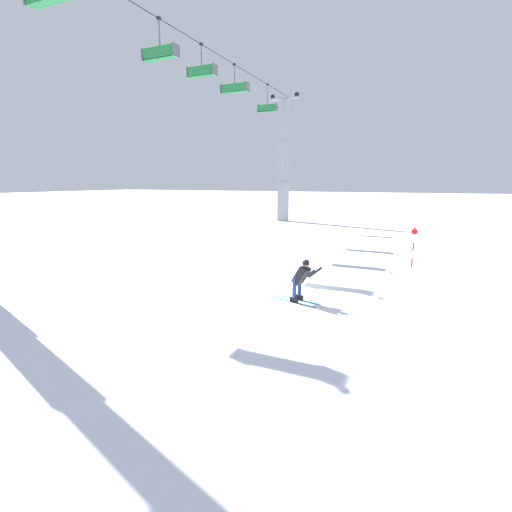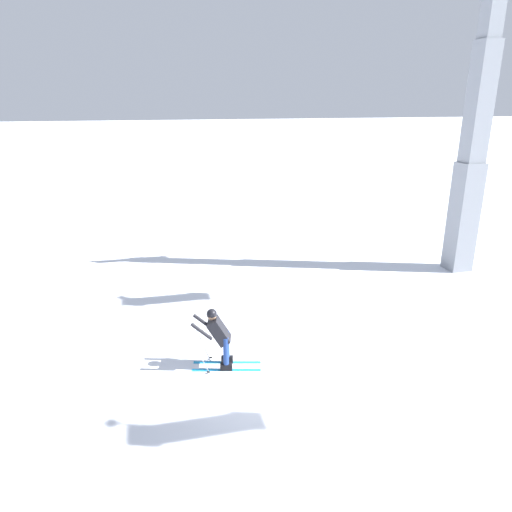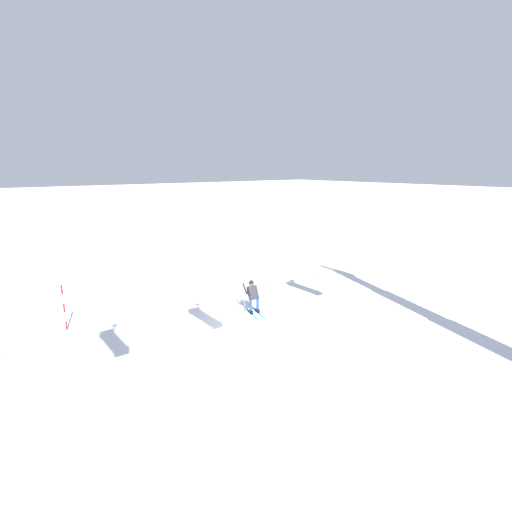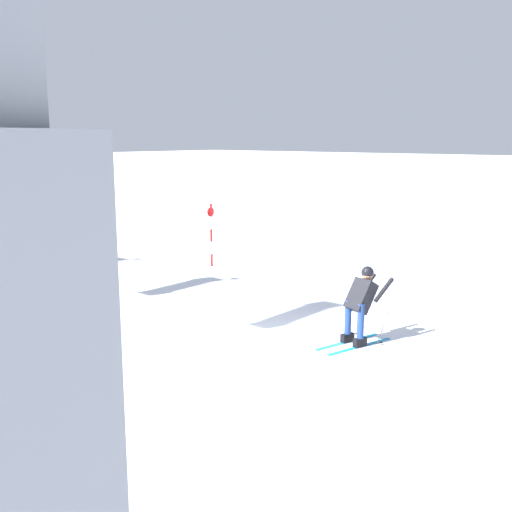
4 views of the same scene
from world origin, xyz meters
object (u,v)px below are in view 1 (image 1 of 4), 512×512
Objects in this scene: skier_carving_main at (302,277)px; lift_tower_far at (284,170)px; chairlift_seat_fourth at (234,88)px; chairlift_seat_middle at (201,71)px; chairlift_seat_farthest at (267,108)px; chairlift_seat_second at (159,53)px; trail_marker_pole at (413,245)px.

lift_tower_far reaches higher than skier_carving_main.
skier_carving_main is at bearing -158.23° from lift_tower_far.
chairlift_seat_fourth is (-10.45, 0.00, 5.50)m from lift_tower_far.
chairlift_seat_middle is 10.46m from chairlift_seat_farthest.
lift_tower_far reaches higher than chairlift_seat_farthest.
lift_tower_far reaches higher than chairlift_seat_middle.
chairlift_seat_second is 16.06m from trail_marker_pole.
lift_tower_far is 5.36× the size of chairlift_seat_farthest.
skier_carving_main is 0.74× the size of chairlift_seat_farthest.
chairlift_seat_farthest is at bearing -0.00° from chairlift_seat_middle.
chairlift_seat_second is 1.07× the size of trail_marker_pole.
chairlift_seat_farthest is (19.89, 9.67, 9.42)m from skier_carving_main.
chairlift_seat_farthest reaches higher than skier_carving_main.
chairlift_seat_fourth and chairlift_seat_farthest have the same top height.
chairlift_seat_fourth reaches higher than trail_marker_pole.
lift_tower_far reaches higher than chairlift_seat_fourth.
trail_marker_pole is at bearing -134.63° from chairlift_seat_farthest.
skier_carving_main is 0.88× the size of chairlift_seat_middle.
chairlift_seat_fourth reaches higher than skier_carving_main.
trail_marker_pole is at bearing -99.86° from chairlift_seat_middle.
trail_marker_pole is (-6.55, -12.85, -9.52)m from chairlift_seat_fourth.
lift_tower_far is at bearing -0.00° from chairlift_seat_middle.
chairlift_seat_second reaches higher than trail_marker_pole.
chairlift_seat_fourth is at bearing 62.99° from trail_marker_pole.
lift_tower_far reaches higher than trail_marker_pole.
chairlift_seat_middle is (-14.77, 0.00, 5.56)m from lift_tower_far.
skier_carving_main is at bearing -144.90° from chairlift_seat_fourth.
chairlift_seat_fourth is 1.11× the size of trail_marker_pole.
chairlift_seat_second is at bearing 180.00° from chairlift_seat_middle.
skier_carving_main is 19.41m from chairlift_seat_fourth.
lift_tower_far is 6.77m from chairlift_seat_farthest.
trail_marker_pole is (1.74, -12.85, -9.47)m from chairlift_seat_second.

